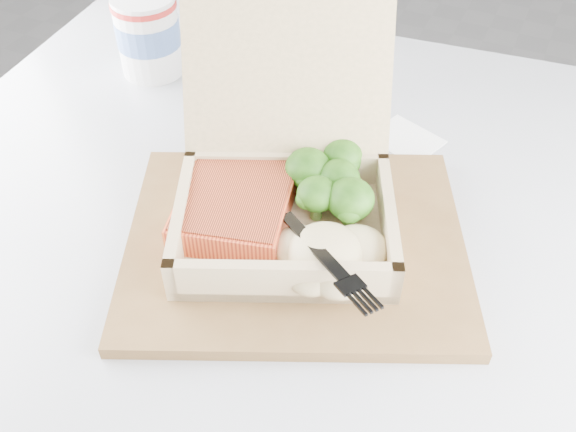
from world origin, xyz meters
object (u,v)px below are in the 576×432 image
at_px(cafe_table, 276,357).
at_px(paper_cup, 148,33).
at_px(serving_tray, 296,243).
at_px(takeout_container, 286,176).

height_order(cafe_table, paper_cup, paper_cup).
xyz_separation_m(serving_tray, takeout_container, (-0.02, 0.03, 0.05)).
xyz_separation_m(cafe_table, serving_tray, (0.02, 0.00, 0.20)).
height_order(serving_tray, paper_cup, paper_cup).
distance_m(cafe_table, serving_tray, 0.20).
relative_size(cafe_table, serving_tray, 2.98).
bearing_deg(serving_tray, paper_cup, 144.77).
height_order(cafe_table, serving_tray, serving_tray).
bearing_deg(cafe_table, serving_tray, 9.02).
bearing_deg(takeout_container, paper_cup, 123.00).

